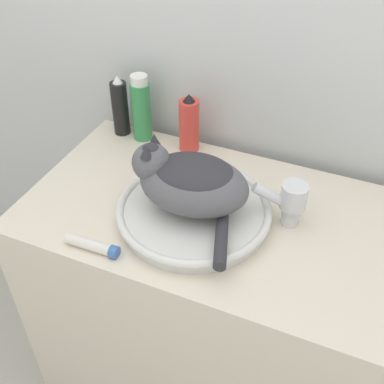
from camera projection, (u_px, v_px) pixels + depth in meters
wall_back at (269, 15)px, 1.18m from camera, size 8.00×0.05×2.40m
vanity_counter at (212, 313)px, 1.46m from camera, size 0.97×0.54×0.82m
sink_basin at (194, 212)px, 1.16m from camera, size 0.38×0.38×0.04m
cat at (190, 181)px, 1.10m from camera, size 0.29×0.28×0.17m
faucet at (290, 201)px, 1.12m from camera, size 0.13×0.08×0.12m
spray_bottle_trigger at (189, 124)px, 1.36m from camera, size 0.06×0.06×0.18m
shampoo_bottle_tall at (141, 109)px, 1.39m from camera, size 0.06×0.06×0.20m
hairspray_can_black at (120, 107)px, 1.42m from camera, size 0.05×0.05×0.19m
cream_tube at (93, 246)px, 1.09m from camera, size 0.13×0.03×0.03m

